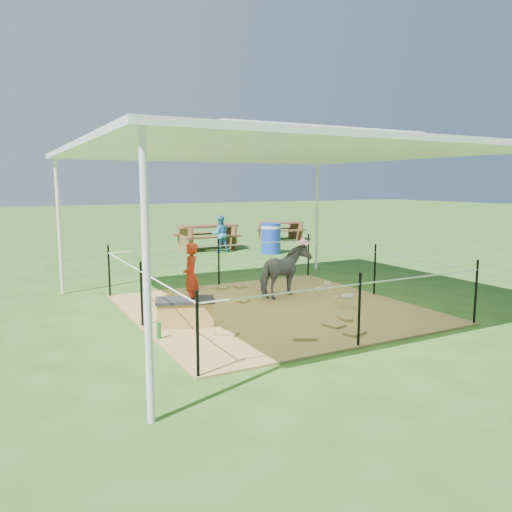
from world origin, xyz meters
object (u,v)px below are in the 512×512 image
straw_bale (185,313)px  foal (348,295)px  picnic_table_near (207,237)px  woman (191,269)px  pony (285,272)px  distant_person (220,234)px  trash_barrel (271,238)px  picnic_table_far (280,231)px  green_bottle (159,331)px

straw_bale → foal: (2.83, -0.29, 0.04)m
picnic_table_near → woman: bearing=-113.2°
pony → foal: pony is taller
distant_person → picnic_table_near: bearing=-74.0°
pony → woman: bearing=88.8°
pony → picnic_table_near: pony is taller
straw_bale → pony: bearing=21.7°
trash_barrel → distant_person: (-1.26, 0.98, 0.11)m
pony → trash_barrel: bearing=-51.3°
trash_barrel → picnic_table_near: trash_barrel is taller
picnic_table_far → distant_person: bearing=-143.0°
picnic_table_near → distant_person: bearing=-82.9°
picnic_table_near → picnic_table_far: size_ratio=1.16×
green_bottle → pony: bearing=25.6°
woman → foal: (2.73, -0.29, -0.63)m
trash_barrel → distant_person: size_ratio=0.81×
straw_bale → green_bottle: (-0.55, -0.45, -0.07)m
green_bottle → picnic_table_far: 12.61m
green_bottle → picnic_table_near: bearing=63.5°
woman → green_bottle: size_ratio=4.32×
woman → trash_barrel: 8.09m
straw_bale → pony: (2.29, 0.92, 0.30)m
distant_person → foal: bearing=92.2°
green_bottle → trash_barrel: trash_barrel is taller
foal → picnic_table_near: 8.52m
green_bottle → distant_person: (4.40, 7.77, 0.44)m
foal → distant_person: size_ratio=0.68×
green_bottle → picnic_table_far: bearing=51.5°
picnic_table_far → picnic_table_near: bearing=-155.0°
green_bottle → picnic_table_near: (4.30, 8.62, 0.26)m
picnic_table_near → picnic_table_far: 3.76m
green_bottle → picnic_table_far: picnic_table_far is taller
woman → trash_barrel: size_ratio=1.04×
picnic_table_far → distant_person: size_ratio=1.42×
woman → green_bottle: bearing=-36.6°
distant_person → green_bottle: bearing=70.3°
foal → trash_barrel: bearing=93.9°
picnic_table_near → distant_person: size_ratio=1.65×
straw_bale → woman: woman is taller
trash_barrel → picnic_table_far: trash_barrel is taller
woman → green_bottle: 1.08m
distant_person → woman: bearing=72.7°
woman → distant_person: size_ratio=0.84×
green_bottle → straw_bale: bearing=39.3°
straw_bale → green_bottle: size_ratio=3.60×
trash_barrel → picnic_table_far: (2.19, 3.08, -0.13)m
woman → green_bottle: (-0.65, -0.45, -0.74)m
foal → distant_person: bearing=105.3°
straw_bale → trash_barrel: bearing=51.1°
straw_bale → distant_person: (3.85, 7.32, 0.37)m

